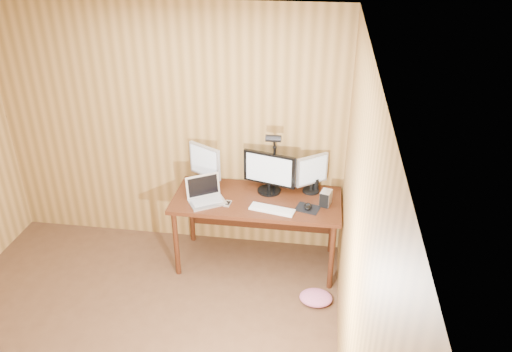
% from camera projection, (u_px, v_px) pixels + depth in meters
% --- Properties ---
extents(room_shell, '(4.00, 4.00, 4.00)m').
position_uv_depth(room_shell, '(79.00, 248.00, 3.21)').
color(room_shell, brown).
rests_on(room_shell, ground).
extents(desk, '(1.60, 0.70, 0.75)m').
position_uv_depth(desk, '(258.00, 206.00, 4.88)').
color(desk, '#401C0D').
rests_on(desk, floor).
extents(monitor_center, '(0.51, 0.23, 0.41)m').
position_uv_depth(monitor_center, '(269.00, 172.00, 4.78)').
color(monitor_center, black).
rests_on(monitor_center, desk).
extents(monitor_left, '(0.34, 0.22, 0.42)m').
position_uv_depth(monitor_left, '(205.00, 164.00, 4.90)').
color(monitor_left, black).
rests_on(monitor_left, desk).
extents(monitor_right, '(0.29, 0.23, 0.39)m').
position_uv_depth(monitor_right, '(312.00, 173.00, 4.78)').
color(monitor_right, black).
rests_on(monitor_right, desk).
extents(laptop, '(0.41, 0.39, 0.24)m').
position_uv_depth(laptop, '(205.00, 195.00, 4.70)').
color(laptop, silver).
rests_on(laptop, desk).
extents(keyboard, '(0.43, 0.21, 0.02)m').
position_uv_depth(keyboard, '(272.00, 209.00, 4.57)').
color(keyboard, white).
rests_on(keyboard, desk).
extents(mousepad, '(0.25, 0.22, 0.00)m').
position_uv_depth(mousepad, '(308.00, 208.00, 4.60)').
color(mousepad, black).
rests_on(mousepad, desk).
extents(mouse, '(0.08, 0.12, 0.04)m').
position_uv_depth(mouse, '(308.00, 206.00, 4.59)').
color(mouse, black).
rests_on(mouse, mousepad).
extents(hard_drive, '(0.12, 0.15, 0.14)m').
position_uv_depth(hard_drive, '(326.00, 198.00, 4.63)').
color(hard_drive, silver).
rests_on(hard_drive, desk).
extents(phone, '(0.07, 0.11, 0.01)m').
position_uv_depth(phone, '(228.00, 203.00, 4.66)').
color(phone, silver).
rests_on(phone, desk).
extents(speaker, '(0.05, 0.05, 0.13)m').
position_uv_depth(speaker, '(316.00, 184.00, 4.87)').
color(speaker, black).
rests_on(speaker, desk).
extents(desk_lamp, '(0.15, 0.21, 0.64)m').
position_uv_depth(desk_lamp, '(274.00, 152.00, 4.76)').
color(desk_lamp, black).
rests_on(desk_lamp, desk).
extents(fabric_pile, '(0.35, 0.32, 0.10)m').
position_uv_depth(fabric_pile, '(316.00, 298.00, 4.56)').
color(fabric_pile, '#D4668D').
rests_on(fabric_pile, floor).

